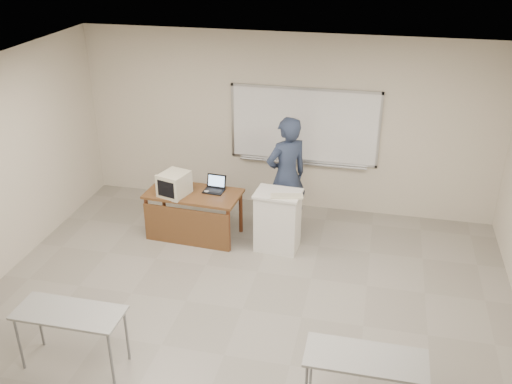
% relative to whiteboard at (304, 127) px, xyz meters
% --- Properties ---
extents(floor, '(7.00, 8.00, 0.01)m').
position_rel_whiteboard_xyz_m(floor, '(-0.30, -3.97, -1.49)').
color(floor, gray).
rests_on(floor, ground).
extents(whiteboard, '(2.48, 0.10, 1.31)m').
position_rel_whiteboard_xyz_m(whiteboard, '(0.00, 0.00, 0.00)').
color(whiteboard, white).
rests_on(whiteboard, floor).
extents(instructor_desk, '(1.46, 0.73, 0.75)m').
position_rel_whiteboard_xyz_m(instructor_desk, '(-1.51, -1.48, -0.93)').
color(instructor_desk, brown).
rests_on(instructor_desk, floor).
extents(podium, '(0.67, 0.49, 0.94)m').
position_rel_whiteboard_xyz_m(podium, '(-0.15, -1.47, -1.01)').
color(podium, silver).
rests_on(podium, floor).
extents(crt_monitor, '(0.39, 0.44, 0.37)m').
position_rel_whiteboard_xyz_m(crt_monitor, '(-1.76, -1.49, -0.55)').
color(crt_monitor, beige).
rests_on(crt_monitor, instructor_desk).
extents(laptop, '(0.31, 0.29, 0.23)m').
position_rel_whiteboard_xyz_m(laptop, '(-1.21, -1.21, -0.68)').
color(laptop, black).
rests_on(laptop, instructor_desk).
extents(mouse, '(0.09, 0.06, 0.03)m').
position_rel_whiteboard_xyz_m(mouse, '(-1.31, -1.32, -0.71)').
color(mouse, '#A1A4A9').
rests_on(mouse, instructor_desk).
extents(keyboard, '(0.49, 0.24, 0.03)m').
position_rel_whiteboard_xyz_m(keyboard, '(-0.00, -1.59, -0.52)').
color(keyboard, beige).
rests_on(keyboard, podium).
extents(presenter, '(0.84, 0.81, 1.94)m').
position_rel_whiteboard_xyz_m(presenter, '(-0.12, -0.93, -0.51)').
color(presenter, black).
rests_on(presenter, floor).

